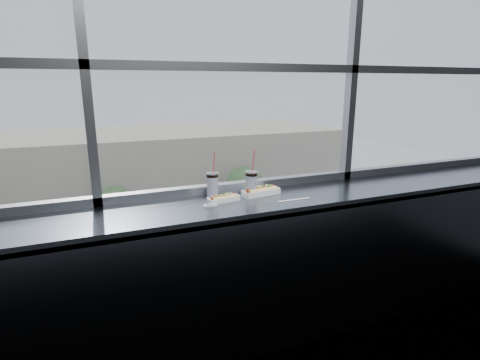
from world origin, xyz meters
name	(u,v)px	position (x,y,z in m)	size (l,w,h in m)	color
wall_back_lower	(237,255)	(0.00, 1.50, 0.55)	(6.00, 6.00, 0.00)	black
window_glass	(236,22)	(0.00, 1.52, 2.30)	(6.00, 6.00, 0.00)	silver
window_mullions	(237,21)	(0.00, 1.50, 2.30)	(6.00, 0.08, 2.40)	gray
counter	(251,204)	(0.00, 1.23, 1.07)	(6.00, 0.55, 0.06)	slate
counter_fascia	(266,288)	(0.00, 0.97, 0.55)	(6.00, 0.04, 1.04)	slate
hotdog_tray_left	(224,198)	(-0.19, 1.26, 1.12)	(0.24, 0.11, 0.06)	white
hotdog_tray_right	(261,191)	(0.11, 1.30, 1.13)	(0.30, 0.13, 0.07)	white
soda_cup_left	(212,183)	(-0.23, 1.40, 1.20)	(0.09, 0.09, 0.33)	white
soda_cup_right	(251,182)	(0.04, 1.31, 1.20)	(0.09, 0.09, 0.34)	white
loose_straw	(294,200)	(0.26, 1.09, 1.10)	(0.01, 0.01, 0.25)	white
wrapper	(211,205)	(-0.31, 1.18, 1.11)	(0.10, 0.07, 0.03)	silver
plaza_ground	(103,194)	(0.00, 45.00, -11.00)	(120.00, 120.00, 0.00)	#B1AEAA
street_asphalt	(121,292)	(0.00, 21.50, -10.97)	(80.00, 10.00, 0.06)	black
far_sidewalk	(112,244)	(0.00, 29.50, -10.98)	(80.00, 6.00, 0.04)	#B1AEAA
far_building	(102,172)	(0.00, 39.50, -7.00)	(50.00, 14.00, 8.00)	#A69E88
car_near_d	(218,293)	(5.17, 17.50, -9.97)	(5.82, 2.42, 1.94)	white
car_near_c	(131,311)	(0.25, 17.50, -9.94)	(5.98, 2.49, 1.99)	brown
car_far_b	(147,247)	(2.28, 25.50, -9.94)	(6.00, 2.50, 2.00)	maroon
car_near_e	(364,261)	(15.79, 17.50, -9.97)	(5.80, 2.42, 1.93)	#5C85BD
pedestrian_c	(182,218)	(6.13, 30.28, -9.87)	(0.97, 0.73, 2.18)	#66605B
pedestrian_d	(222,221)	(9.27, 28.44, -9.96)	(0.89, 0.67, 2.01)	#66605B
pedestrian_b	(71,240)	(-2.99, 28.75, -9.84)	(0.99, 0.75, 2.24)	#66605B
pedestrian_a	(55,242)	(-4.18, 29.25, -10.04)	(0.82, 0.62, 1.85)	#66605B
tree_center	(115,205)	(0.47, 29.50, -7.69)	(3.13, 3.13, 4.89)	#47382B
tree_right	(245,186)	(11.91, 29.50, -7.22)	(3.57, 3.57, 5.58)	#47382B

